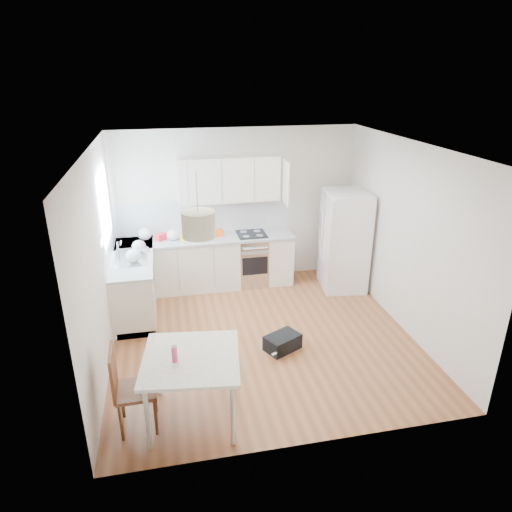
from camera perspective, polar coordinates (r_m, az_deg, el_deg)
The scene contains 29 objects.
floor at distance 6.70m, azimuth 0.81°, elevation -9.96°, with size 4.20×4.20×0.00m, color brown.
ceiling at distance 5.74m, azimuth 0.95°, elevation 13.49°, with size 4.20×4.20×0.00m, color white.
wall_back at distance 8.05m, azimuth -2.40°, elevation 6.21°, with size 4.20×4.20×0.00m, color beige.
wall_left at distance 6.02m, azimuth -19.03°, elevation -0.70°, with size 4.20×4.20×0.00m, color beige.
wall_right at distance 6.84m, azimuth 18.33°, elevation 2.11°, with size 4.20×4.20×0.00m, color beige.
window_glassblock at distance 6.98m, azimuth -18.36°, elevation 5.97°, with size 0.02×1.00×1.00m, color #BFE0F9.
cabinets_back at distance 8.00m, azimuth -6.18°, elevation -0.93°, with size 3.00×0.60×0.88m, color silver.
cabinets_left at distance 7.45m, azimuth -14.92°, elevation -3.43°, with size 0.60×1.80×0.88m, color silver.
counter_back at distance 7.83m, azimuth -6.32°, elevation 2.16°, with size 3.02×0.64×0.04m, color #ABAEB0.
counter_left at distance 7.26m, azimuth -15.28°, elevation -0.16°, with size 0.64×1.82×0.04m, color #ABAEB0.
backsplash_back at distance 8.01m, azimuth -6.63°, elevation 4.95°, with size 3.00×0.01×0.58m, color white.
backsplash_left at distance 7.18m, azimuth -17.86°, elevation 1.94°, with size 0.01×1.80×0.58m, color white.
upper_cabinets at distance 7.74m, azimuth -3.38°, elevation 9.55°, with size 1.70×0.32×0.75m, color silver.
range_oven at distance 8.10m, azimuth -0.55°, elevation -0.48°, with size 0.50×0.61×0.88m, color silver, non-canonical shape.
sink at distance 7.21m, azimuth -15.31°, elevation -0.20°, with size 0.50×0.80×0.16m, color silver, non-canonical shape.
refrigerator at distance 7.99m, azimuth 11.05°, elevation 1.92°, with size 0.82×0.85×1.70m, color white, non-canonical shape.
dining_table at distance 4.98m, azimuth -8.10°, elevation -13.24°, with size 1.13×1.13×0.79m.
dining_chair at distance 5.12m, azimuth -14.75°, elevation -15.70°, with size 0.41×0.41×0.98m, color #4A2C16, non-canonical shape.
drink_bottle at distance 4.83m, azimuth -10.16°, elevation -11.80°, with size 0.06×0.06×0.21m, color #DA3C6E.
gym_bag at distance 6.38m, azimuth 3.33°, elevation -10.71°, with size 0.47×0.31×0.22m, color black.
pendant_lamp at distance 4.49m, azimuth -7.20°, elevation 3.95°, with size 0.33×0.33×0.26m, color beige.
grocery_bag_a at distance 7.85m, azimuth -13.74°, elevation 2.67°, with size 0.23×0.20×0.21m, color white.
grocery_bag_b at distance 7.74m, azimuth -10.29°, elevation 2.60°, with size 0.21×0.18×0.19m, color white.
grocery_bag_c at distance 7.82m, azimuth -8.05°, elevation 3.21°, with size 0.29×0.24×0.26m, color white.
grocery_bag_d at distance 7.36m, azimuth -14.43°, elevation 1.20°, with size 0.21×0.18×0.19m, color white.
grocery_bag_e at distance 6.99m, azimuth -15.09°, elevation 0.01°, with size 0.22×0.19×0.20m, color white.
snack_orange at distance 7.87m, azimuth -4.73°, elevation 2.92°, with size 0.17×0.10×0.12m, color #E55814.
snack_yellow at distance 7.75m, azimuth -8.96°, elevation 2.34°, with size 0.14×0.09×0.10m, color #F7FF28.
snack_red at distance 7.80m, azimuth -11.80°, elevation 2.35°, with size 0.17×0.11×0.12m, color red.
Camera 1 is at (-1.25, -5.53, 3.58)m, focal length 32.00 mm.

